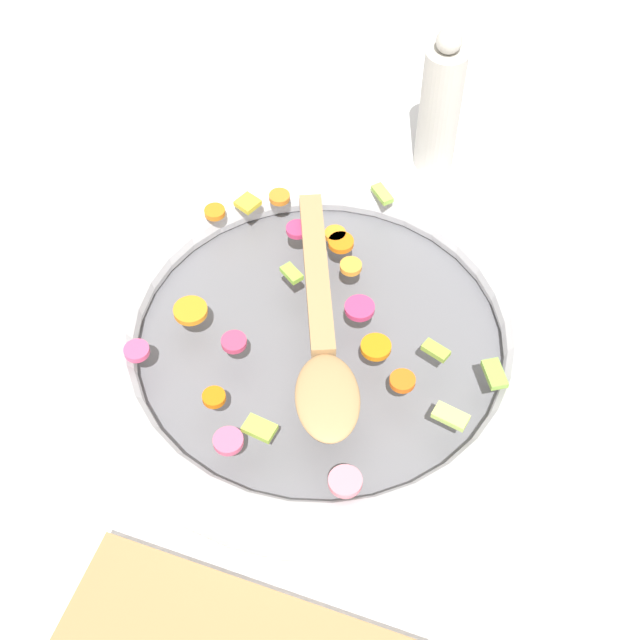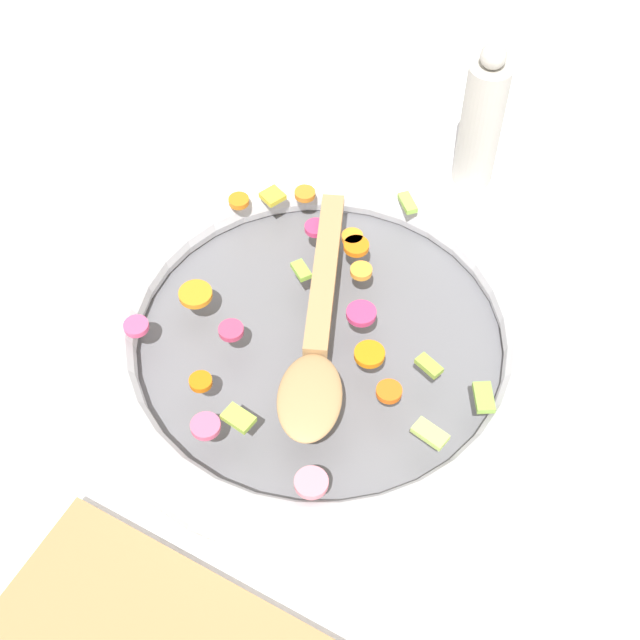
# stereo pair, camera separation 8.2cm
# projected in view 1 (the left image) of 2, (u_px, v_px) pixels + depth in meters

# --- Properties ---
(ground_plane) EXTENTS (4.00, 4.00, 0.00)m
(ground_plane) POSITION_uv_depth(u_px,v_px,m) (320.00, 351.00, 0.87)
(ground_plane) COLOR silver
(skillet) EXTENTS (0.45, 0.45, 0.05)m
(skillet) POSITION_uv_depth(u_px,v_px,m) (320.00, 338.00, 0.85)
(skillet) COLOR slate
(skillet) RESTS_ON ground_plane
(chopped_vegetables) EXTENTS (0.34, 0.35, 0.01)m
(chopped_vegetables) POSITION_uv_depth(u_px,v_px,m) (306.00, 319.00, 0.82)
(chopped_vegetables) COLOR orange
(chopped_vegetables) RESTS_ON skillet
(wooden_spoon) EXTENTS (0.15, 0.27, 0.01)m
(wooden_spoon) POSITION_uv_depth(u_px,v_px,m) (322.00, 337.00, 0.80)
(wooden_spoon) COLOR #A87F51
(wooden_spoon) RESTS_ON chopped_vegetables
(pepper_mill) EXTENTS (0.05, 0.05, 0.18)m
(pepper_mill) POSITION_uv_depth(u_px,v_px,m) (440.00, 106.00, 0.96)
(pepper_mill) COLOR #B2ADA3
(pepper_mill) RESTS_ON ground_plane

